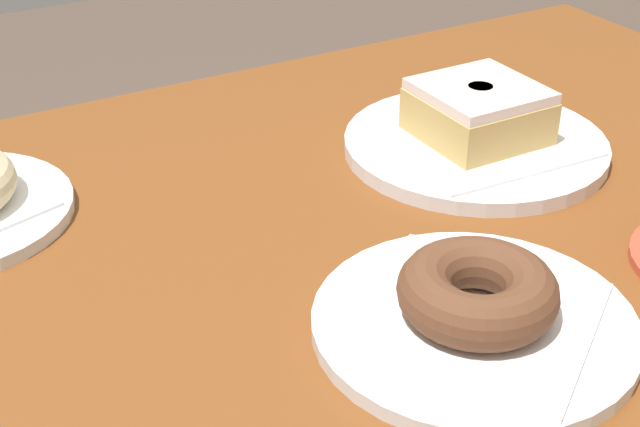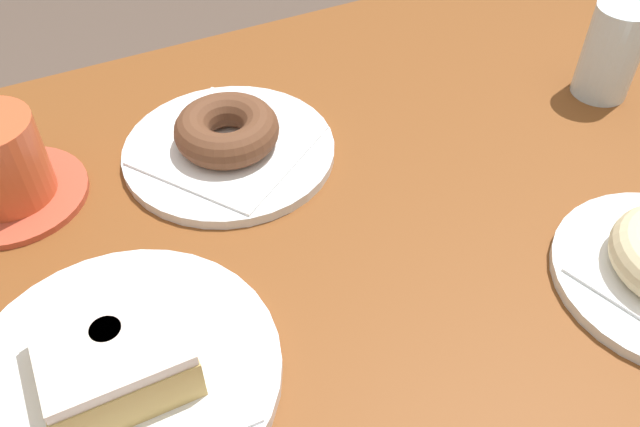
% 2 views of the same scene
% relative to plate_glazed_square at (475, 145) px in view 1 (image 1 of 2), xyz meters
% --- Properties ---
extents(table, '(1.14, 0.72, 0.73)m').
position_rel_plate_glazed_square_xyz_m(table, '(-0.20, -0.08, -0.08)').
color(table, brown).
rests_on(table, ground_plane).
extents(plate_glazed_square, '(0.24, 0.24, 0.01)m').
position_rel_plate_glazed_square_xyz_m(plate_glazed_square, '(0.00, 0.00, 0.00)').
color(plate_glazed_square, white).
rests_on(plate_glazed_square, table).
extents(napkin_glazed_square, '(0.17, 0.17, 0.00)m').
position_rel_plate_glazed_square_xyz_m(napkin_glazed_square, '(0.00, 0.00, 0.01)').
color(napkin_glazed_square, white).
rests_on(napkin_glazed_square, plate_glazed_square).
extents(donut_glazed_square, '(0.10, 0.10, 0.05)m').
position_rel_plate_glazed_square_xyz_m(donut_glazed_square, '(0.00, 0.00, 0.03)').
color(donut_glazed_square, tan).
rests_on(donut_glazed_square, napkin_glazed_square).
extents(plate_chocolate_ring, '(0.22, 0.22, 0.01)m').
position_rel_plate_glazed_square_xyz_m(plate_chocolate_ring, '(-0.16, -0.21, -0.00)').
color(plate_chocolate_ring, white).
rests_on(plate_chocolate_ring, table).
extents(napkin_chocolate_ring, '(0.21, 0.21, 0.00)m').
position_rel_plate_glazed_square_xyz_m(napkin_chocolate_ring, '(-0.16, -0.21, 0.01)').
color(napkin_chocolate_ring, white).
rests_on(napkin_chocolate_ring, plate_chocolate_ring).
extents(donut_chocolate_ring, '(0.10, 0.10, 0.04)m').
position_rel_plate_glazed_square_xyz_m(donut_chocolate_ring, '(-0.16, -0.21, 0.03)').
color(donut_chocolate_ring, brown).
rests_on(donut_chocolate_ring, napkin_chocolate_ring).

